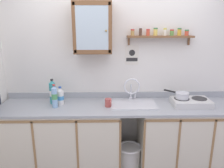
# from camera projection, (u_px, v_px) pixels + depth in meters

# --- Properties ---
(back_wall) EXTENTS (3.67, 0.07, 2.58)m
(back_wall) POSITION_uv_depth(u_px,v_px,m) (118.00, 73.00, 3.04)
(back_wall) COLOR silver
(back_wall) RESTS_ON ground
(lower_cabinet_run) EXTENTS (1.54, 0.64, 0.92)m
(lower_cabinet_run) POSITION_uv_depth(u_px,v_px,m) (62.00, 140.00, 2.92)
(lower_cabinet_run) COLOR black
(lower_cabinet_run) RESTS_ON ground
(lower_cabinet_run_right) EXTENTS (1.26, 0.64, 0.92)m
(lower_cabinet_run_right) POSITION_uv_depth(u_px,v_px,m) (186.00, 139.00, 2.96)
(lower_cabinet_run_right) COLOR black
(lower_cabinet_run_right) RESTS_ON ground
(countertop) EXTENTS (3.03, 0.66, 0.03)m
(countertop) POSITION_uv_depth(u_px,v_px,m) (119.00, 106.00, 2.81)
(countertop) COLOR #9EA3A8
(countertop) RESTS_ON lower_cabinet_run
(backsplash) EXTENTS (3.03, 0.02, 0.08)m
(backsplash) POSITION_uv_depth(u_px,v_px,m) (118.00, 95.00, 3.09)
(backsplash) COLOR #9EA3A8
(backsplash) RESTS_ON countertop
(sink) EXTENTS (0.57, 0.43, 0.42)m
(sink) POSITION_uv_depth(u_px,v_px,m) (133.00, 104.00, 2.85)
(sink) COLOR silver
(sink) RESTS_ON countertop
(hot_plate_stove) EXTENTS (0.47, 0.31, 0.09)m
(hot_plate_stove) POSITION_uv_depth(u_px,v_px,m) (191.00, 102.00, 2.80)
(hot_plate_stove) COLOR silver
(hot_plate_stove) RESTS_ON countertop
(saucepan) EXTENTS (0.28, 0.26, 0.08)m
(saucepan) POSITION_uv_depth(u_px,v_px,m) (182.00, 95.00, 2.80)
(saucepan) COLOR silver
(saucepan) RESTS_ON hot_plate_stove
(bottle_opaque_white_0) EXTENTS (0.08, 0.08, 0.24)m
(bottle_opaque_white_0) POSITION_uv_depth(u_px,v_px,m) (61.00, 97.00, 2.81)
(bottle_opaque_white_0) COLOR white
(bottle_opaque_white_0) RESTS_ON countertop
(bottle_water_blue_1) EXTENTS (0.07, 0.07, 0.30)m
(bottle_water_blue_1) POSITION_uv_depth(u_px,v_px,m) (55.00, 97.00, 2.71)
(bottle_water_blue_1) COLOR #8CB7E0
(bottle_water_blue_1) RESTS_ON countertop
(bottle_detergent_teal_2) EXTENTS (0.08, 0.08, 0.33)m
(bottle_detergent_teal_2) POSITION_uv_depth(u_px,v_px,m) (53.00, 92.00, 2.84)
(bottle_detergent_teal_2) COLOR teal
(bottle_detergent_teal_2) RESTS_ON countertop
(mug) EXTENTS (0.08, 0.12, 0.10)m
(mug) POSITION_uv_depth(u_px,v_px,m) (108.00, 103.00, 2.75)
(mug) COLOR #B24C47
(mug) RESTS_ON countertop
(wall_cabinet) EXTENTS (0.47, 0.31, 0.62)m
(wall_cabinet) POSITION_uv_depth(u_px,v_px,m) (93.00, 28.00, 2.71)
(wall_cabinet) COLOR brown
(spice_shelf) EXTENTS (0.85, 0.14, 0.23)m
(spice_shelf) POSITION_uv_depth(u_px,v_px,m) (160.00, 35.00, 2.83)
(spice_shelf) COLOR brown
(warning_sign) EXTENTS (0.18, 0.01, 0.26)m
(warning_sign) POSITION_uv_depth(u_px,v_px,m) (132.00, 55.00, 2.95)
(warning_sign) COLOR silver
(trash_bin) EXTENTS (0.31, 0.31, 0.41)m
(trash_bin) POSITION_uv_depth(u_px,v_px,m) (129.00, 159.00, 2.94)
(trash_bin) COLOR silver
(trash_bin) RESTS_ON ground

